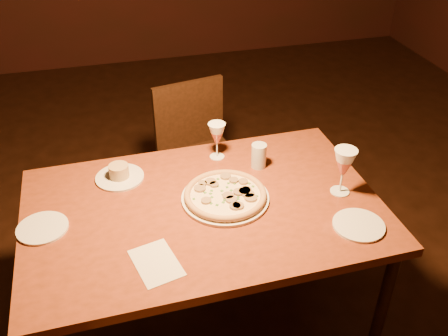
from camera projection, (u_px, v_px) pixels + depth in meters
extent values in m
cube|color=maroon|center=(203.00, 210.00, 1.94)|extent=(1.38, 0.90, 0.04)
cylinder|color=black|center=(55.00, 244.00, 2.31)|extent=(0.05, 0.05, 0.69)
cylinder|color=black|center=(381.00, 313.00, 1.98)|extent=(0.05, 0.05, 0.69)
cylinder|color=black|center=(304.00, 199.00, 2.59)|extent=(0.05, 0.05, 0.69)
cube|color=black|center=(203.00, 163.00, 2.73)|extent=(0.47, 0.47, 0.04)
cube|color=black|center=(189.00, 114.00, 2.75)|extent=(0.40, 0.10, 0.38)
cylinder|color=black|center=(189.00, 220.00, 2.67)|extent=(0.03, 0.03, 0.41)
cylinder|color=black|center=(168.00, 188.00, 2.92)|extent=(0.03, 0.03, 0.41)
cylinder|color=black|center=(243.00, 203.00, 2.79)|extent=(0.03, 0.03, 0.41)
cylinder|color=black|center=(218.00, 174.00, 3.03)|extent=(0.03, 0.03, 0.41)
cylinder|color=silver|center=(225.00, 198.00, 1.96)|extent=(0.35, 0.35, 0.01)
cylinder|color=beige|center=(225.00, 195.00, 1.95)|extent=(0.31, 0.31, 0.01)
torus|color=tan|center=(225.00, 194.00, 1.95)|extent=(0.32, 0.32, 0.03)
cylinder|color=silver|center=(120.00, 177.00, 2.08)|extent=(0.20, 0.20, 0.01)
cylinder|color=tan|center=(119.00, 171.00, 2.06)|extent=(0.08, 0.08, 0.05)
cylinder|color=silver|center=(259.00, 156.00, 2.13)|extent=(0.06, 0.06, 0.11)
cylinder|color=silver|center=(42.00, 228.00, 1.82)|extent=(0.19, 0.19, 0.01)
cylinder|color=silver|center=(359.00, 225.00, 1.83)|extent=(0.19, 0.19, 0.01)
cube|color=beige|center=(156.00, 263.00, 1.68)|extent=(0.18, 0.23, 0.00)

